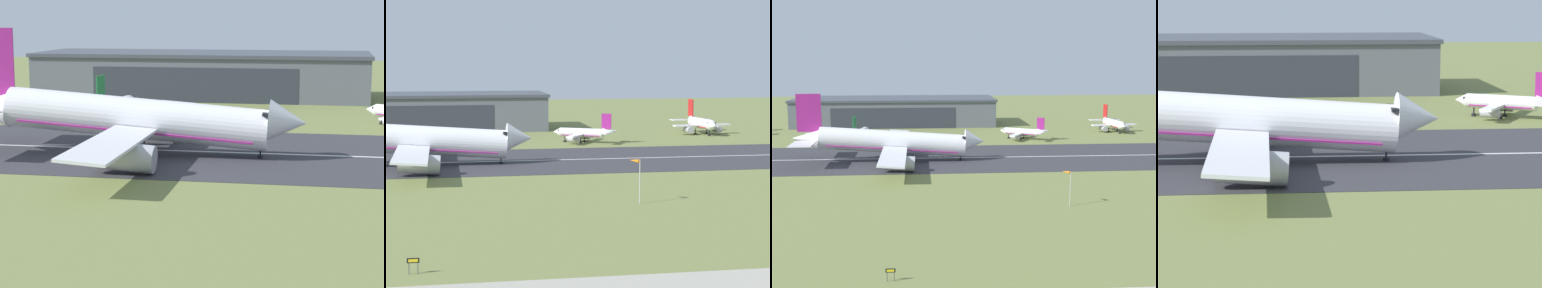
{
  "view_description": "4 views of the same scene",
  "coord_description": "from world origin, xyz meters",
  "views": [
    {
      "loc": [
        13.07,
        8.47,
        21.09
      ],
      "look_at": [
        -0.26,
        81.79,
        8.12
      ],
      "focal_mm": 70.0,
      "sensor_mm": 36.0,
      "label": 1
    },
    {
      "loc": [
        -7.53,
        -42.16,
        22.66
      ],
      "look_at": [
        12.23,
        70.78,
        9.41
      ],
      "focal_mm": 70.0,
      "sensor_mm": 36.0,
      "label": 2
    },
    {
      "loc": [
        -6.94,
        -30.55,
        29.3
      ],
      "look_at": [
        1.68,
        80.33,
        10.82
      ],
      "focal_mm": 50.0,
      "sensor_mm": 36.0,
      "label": 3
    },
    {
      "loc": [
        -10.73,
        4.59,
        21.99
      ],
      "look_at": [
        -3.98,
        83.29,
        8.23
      ],
      "focal_mm": 85.0,
      "sensor_mm": 36.0,
      "label": 4
    }
  ],
  "objects": [
    {
      "name": "airplane_parked_west",
      "position": [
        -28.04,
        150.61,
        3.06
      ],
      "size": [
        23.23,
        18.36,
        9.72
      ],
      "color": "white",
      "rests_on": "ground_plane"
    },
    {
      "name": "runway_centreline",
      "position": [
        0.0,
        120.98,
        0.07
      ],
      "size": [
        327.01,
        0.7,
        0.01
      ],
      "primitive_type": "cube",
      "color": "silver",
      "rests_on": "runway_strip"
    },
    {
      "name": "runway_strip",
      "position": [
        0.0,
        120.98,
        0.03
      ],
      "size": [
        363.34,
        41.72,
        0.06
      ],
      "primitive_type": "cube",
      "color": "#333338",
      "rests_on": "ground_plane"
    },
    {
      "name": "airplane_parked_east",
      "position": [
        28.04,
        153.85,
        2.59
      ],
      "size": [
        17.5,
        16.64,
        7.99
      ],
      "color": "white",
      "rests_on": "ground_plane"
    },
    {
      "name": "airplane_landing",
      "position": [
        -15.69,
        117.21,
        5.36
      ],
      "size": [
        53.38,
        59.99,
        19.03
      ],
      "color": "white",
      "rests_on": "ground_plane"
    },
    {
      "name": "hangar_building",
      "position": [
        -18.69,
        199.19,
        5.73
      ],
      "size": [
        84.43,
        29.21,
        11.43
      ],
      "color": "slate",
      "rests_on": "ground_plane"
    }
  ]
}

